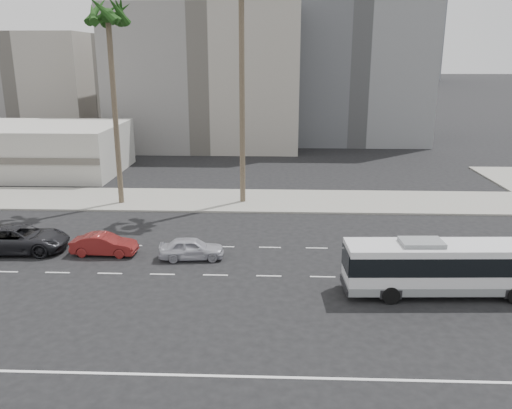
{
  "coord_description": "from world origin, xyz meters",
  "views": [
    {
      "loc": [
        -2.67,
        -26.73,
        11.83
      ],
      "look_at": [
        -3.87,
        4.0,
        3.01
      ],
      "focal_mm": 36.39,
      "sensor_mm": 36.0,
      "label": 1
    }
  ],
  "objects_px": {
    "palm_mid": "(108,20)",
    "city_bus": "(445,266)",
    "car_c": "(19,239)",
    "car_a": "(192,248)",
    "car_b": "(104,244)"
  },
  "relations": [
    {
      "from": "car_b",
      "to": "palm_mid",
      "type": "relative_size",
      "value": 0.25
    },
    {
      "from": "palm_mid",
      "to": "city_bus",
      "type": "bearing_deg",
      "value": -36.85
    },
    {
      "from": "city_bus",
      "to": "palm_mid",
      "type": "relative_size",
      "value": 0.64
    },
    {
      "from": "car_a",
      "to": "car_b",
      "type": "relative_size",
      "value": 0.97
    },
    {
      "from": "car_a",
      "to": "car_b",
      "type": "xyz_separation_m",
      "value": [
        -5.5,
        0.46,
        -0.01
      ]
    },
    {
      "from": "car_c",
      "to": "car_a",
      "type": "bearing_deg",
      "value": -97.96
    },
    {
      "from": "car_b",
      "to": "palm_mid",
      "type": "height_order",
      "value": "palm_mid"
    },
    {
      "from": "city_bus",
      "to": "car_b",
      "type": "xyz_separation_m",
      "value": [
        -19.22,
        4.77,
        -0.88
      ]
    },
    {
      "from": "city_bus",
      "to": "palm_mid",
      "type": "bearing_deg",
      "value": 140.65
    },
    {
      "from": "city_bus",
      "to": "car_c",
      "type": "bearing_deg",
      "value": 165.92
    },
    {
      "from": "car_a",
      "to": "car_c",
      "type": "bearing_deg",
      "value": 80.56
    },
    {
      "from": "city_bus",
      "to": "car_a",
      "type": "distance_m",
      "value": 14.41
    },
    {
      "from": "car_a",
      "to": "car_b",
      "type": "bearing_deg",
      "value": 79.72
    },
    {
      "from": "palm_mid",
      "to": "car_c",
      "type": "bearing_deg",
      "value": -106.45
    },
    {
      "from": "car_c",
      "to": "palm_mid",
      "type": "bearing_deg",
      "value": -20.45
    }
  ]
}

